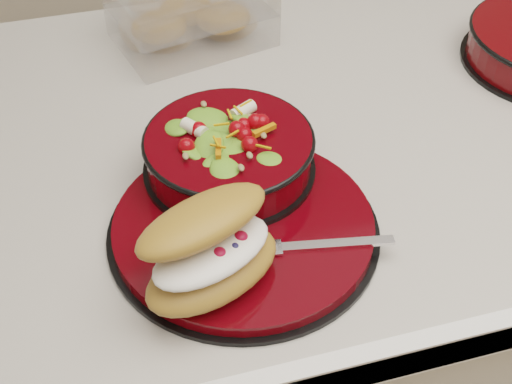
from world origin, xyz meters
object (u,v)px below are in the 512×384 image
object	(u,v)px
salad_bowl	(229,148)
fork	(315,245)
dinner_plate	(244,227)
pastry_box	(191,13)
island_counter	(253,333)
croissant	(210,249)

from	to	relation	value
salad_bowl	fork	bearing A→B (deg)	-68.25
dinner_plate	pastry_box	distance (m)	0.42
island_counter	fork	xyz separation A→B (m)	(0.00, -0.23, 0.47)
salad_bowl	croissant	size ratio (longest dim) A/B	1.19
island_counter	fork	distance (m)	0.52
pastry_box	salad_bowl	bearing A→B (deg)	-107.12
fork	dinner_plate	bearing A→B (deg)	57.88
croissant	salad_bowl	bearing A→B (deg)	46.25
island_counter	dinner_plate	world-z (taller)	dinner_plate
dinner_plate	fork	distance (m)	0.08
dinner_plate	croissant	size ratio (longest dim) A/B	1.78
dinner_plate	croissant	world-z (taller)	croissant
island_counter	croissant	distance (m)	0.58
salad_bowl	croissant	bearing A→B (deg)	-110.14
fork	island_counter	bearing A→B (deg)	11.36
island_counter	croissant	size ratio (longest dim) A/B	7.30
croissant	pastry_box	size ratio (longest dim) A/B	0.69
dinner_plate	salad_bowl	bearing A→B (deg)	86.73
island_counter	salad_bowl	xyz separation A→B (m)	(-0.05, -0.09, 0.50)
island_counter	dinner_plate	xyz separation A→B (m)	(-0.06, -0.18, 0.46)
croissant	pastry_box	distance (m)	0.50
salad_bowl	island_counter	bearing A→B (deg)	59.62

